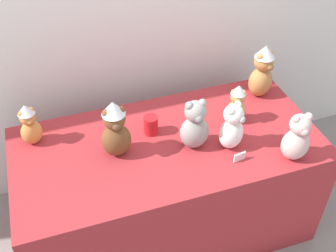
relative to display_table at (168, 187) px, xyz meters
name	(u,v)px	position (x,y,z in m)	size (l,w,h in m)	color
display_table	(168,187)	(0.00, 0.00, 0.00)	(1.70, 0.82, 0.74)	maroon
teddy_bear_snow	(232,127)	(0.31, -0.13, 0.50)	(0.19, 0.18, 0.28)	white
teddy_bear_ginger	(30,125)	(-0.70, 0.24, 0.50)	(0.14, 0.13, 0.26)	#D17F3D
teddy_bear_honey	(237,104)	(0.43, 0.05, 0.49)	(0.14, 0.13, 0.25)	tan
teddy_bear_caramel	(262,72)	(0.68, 0.24, 0.54)	(0.19, 0.18, 0.35)	#B27A42
teddy_bear_blush	(297,138)	(0.59, -0.32, 0.51)	(0.15, 0.14, 0.29)	beige
teddy_bear_chestnut	(115,130)	(-0.28, 0.01, 0.54)	(0.16, 0.14, 0.34)	brown
teddy_bear_ash	(195,126)	(0.13, -0.07, 0.51)	(0.16, 0.14, 0.31)	gray
party_cup_red	(151,125)	(-0.06, 0.11, 0.43)	(0.08, 0.08, 0.11)	red
name_card_front_left	(240,157)	(0.31, -0.25, 0.40)	(0.07, 0.01, 0.05)	white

